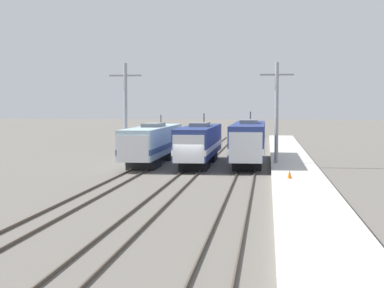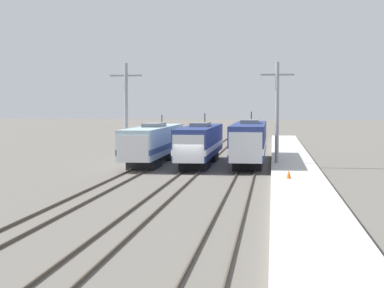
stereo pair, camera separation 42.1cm
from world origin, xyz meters
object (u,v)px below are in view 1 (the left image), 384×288
object	(u,v)px
traffic_cone	(290,174)
catenary_tower_right	(277,112)
catenary_tower_left	(126,112)
locomotive_far_right	(249,141)
locomotive_far_left	(153,143)
locomotive_center	(199,143)

from	to	relation	value
traffic_cone	catenary_tower_right	bearing A→B (deg)	93.57
catenary_tower_left	traffic_cone	world-z (taller)	catenary_tower_left
catenary_tower_right	traffic_cone	xyz separation A→B (m)	(0.79, -12.60, -4.32)
locomotive_far_right	catenary_tower_right	xyz separation A→B (m)	(2.59, -2.51, 2.84)
locomotive_far_left	catenary_tower_right	xyz separation A→B (m)	(11.89, -1.94, 3.00)
locomotive_center	traffic_cone	xyz separation A→B (m)	(8.03, -13.75, -1.36)
locomotive_far_left	locomotive_center	world-z (taller)	locomotive_center
catenary_tower_left	traffic_cone	distance (m)	19.99
locomotive_far_left	locomotive_far_right	world-z (taller)	locomotive_far_right
locomotive_far_left	locomotive_center	bearing A→B (deg)	-9.62
catenary_tower_left	traffic_cone	size ratio (longest dim) A/B	15.36
locomotive_center	catenary_tower_left	bearing A→B (deg)	-170.50
locomotive_far_left	locomotive_center	distance (m)	4.72
catenary_tower_right	traffic_cone	size ratio (longest dim) A/B	15.36
locomotive_center	locomotive_far_right	xyz separation A→B (m)	(4.65, 1.36, 0.13)
locomotive_far_right	locomotive_center	bearing A→B (deg)	-163.67
catenary_tower_left	catenary_tower_right	xyz separation A→B (m)	(14.12, 0.00, 0.00)
locomotive_center	traffic_cone	size ratio (longest dim) A/B	28.67
locomotive_far_right	traffic_cone	world-z (taller)	locomotive_far_right
locomotive_center	catenary_tower_right	world-z (taller)	catenary_tower_right
locomotive_far_right	traffic_cone	size ratio (longest dim) A/B	31.72
locomotive_far_left	locomotive_far_right	bearing A→B (deg)	3.53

